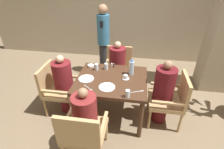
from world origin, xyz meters
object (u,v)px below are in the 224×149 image
(chair_right_side, at_px, (171,98))
(diner_in_right_chair, at_px, (163,92))
(diner_in_far_chair, at_px, (117,67))
(plate_main_right, at_px, (86,79))
(chair_far_side, at_px, (118,67))
(diner_in_near_chair, at_px, (86,121))
(chair_near_corner, at_px, (83,132))
(glass_tall_mid, at_px, (106,66))
(bowl_small, at_px, (91,66))
(teacup_with_saucer, at_px, (126,77))
(water_bottle, at_px, (131,68))
(plate_main_left, at_px, (107,87))
(standing_host, at_px, (103,39))
(glass_tall_near, at_px, (97,67))
(glass_tall_far, at_px, (128,94))
(diner_in_left_chair, at_px, (64,84))
(chair_left_side, at_px, (57,87))

(chair_right_side, relative_size, diner_in_right_chair, 0.78)
(diner_in_far_chair, height_order, plate_main_right, diner_in_far_chair)
(diner_in_right_chair, distance_m, plate_main_right, 1.25)
(chair_far_side, relative_size, diner_in_near_chair, 0.83)
(chair_near_corner, bearing_deg, glass_tall_mid, 85.91)
(chair_near_corner, relative_size, bowl_small, 8.16)
(chair_near_corner, distance_m, teacup_with_saucer, 1.08)
(plate_main_right, distance_m, water_bottle, 0.76)
(chair_near_corner, relative_size, plate_main_left, 3.66)
(plate_main_left, height_order, glass_tall_mid, glass_tall_mid)
(plate_main_right, bearing_deg, standing_host, 90.70)
(plate_main_right, relative_size, glass_tall_near, 2.19)
(standing_host, bearing_deg, diner_in_near_chair, -84.98)
(glass_tall_far, bearing_deg, teacup_with_saucer, 98.30)
(standing_host, height_order, plate_main_left, standing_host)
(diner_in_right_chair, xyz_separation_m, water_bottle, (-0.53, 0.19, 0.30))
(bowl_small, distance_m, water_bottle, 0.76)
(plate_main_right, bearing_deg, water_bottle, 20.39)
(plate_main_left, bearing_deg, diner_in_right_chair, 16.14)
(diner_in_near_chair, height_order, teacup_with_saucer, diner_in_near_chair)
(chair_far_side, bearing_deg, glass_tall_far, -77.61)
(diner_in_right_chair, relative_size, teacup_with_saucer, 9.87)
(plate_main_right, distance_m, glass_tall_mid, 0.45)
(diner_in_left_chair, bearing_deg, chair_near_corner, -55.83)
(diner_in_far_chair, xyz_separation_m, plate_main_left, (-0.03, -1.01, 0.20))
(standing_host, height_order, plate_main_right, standing_host)
(chair_left_side, xyz_separation_m, water_bottle, (1.28, 0.19, 0.39))
(water_bottle, bearing_deg, chair_right_side, -15.74)
(standing_host, bearing_deg, glass_tall_far, -69.30)
(standing_host, bearing_deg, chair_near_corner, -85.28)
(chair_right_side, bearing_deg, glass_tall_near, 169.07)
(diner_in_right_chair, bearing_deg, water_bottle, 160.37)
(teacup_with_saucer, distance_m, glass_tall_near, 0.57)
(chair_left_side, relative_size, diner_in_right_chair, 0.78)
(bowl_small, bearing_deg, teacup_with_saucer, -25.14)
(chair_far_side, distance_m, glass_tall_far, 1.40)
(glass_tall_near, distance_m, glass_tall_far, 0.90)
(teacup_with_saucer, relative_size, bowl_small, 1.06)
(chair_left_side, bearing_deg, diner_in_near_chair, -45.19)
(plate_main_left, bearing_deg, glass_tall_mid, 101.59)
(chair_right_side, height_order, teacup_with_saucer, chair_right_side)
(diner_in_far_chair, distance_m, glass_tall_far, 1.25)
(diner_in_far_chair, distance_m, standing_host, 0.87)
(diner_in_near_chair, distance_m, glass_tall_far, 0.67)
(chair_left_side, distance_m, water_bottle, 1.35)
(chair_far_side, distance_m, teacup_with_saucer, 0.94)
(diner_in_left_chair, bearing_deg, chair_left_side, 180.00)
(plate_main_left, height_order, teacup_with_saucer, teacup_with_saucer)
(chair_left_side, bearing_deg, chair_near_corner, -50.08)
(diner_in_near_chair, xyz_separation_m, standing_host, (-0.19, 2.21, 0.34))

